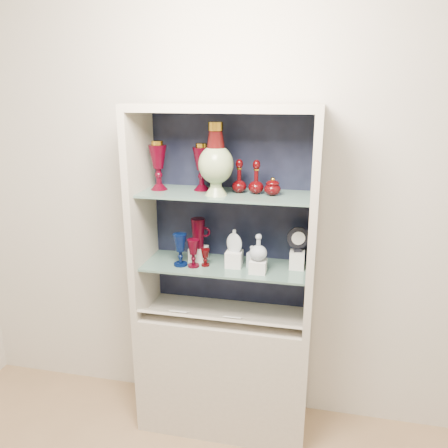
% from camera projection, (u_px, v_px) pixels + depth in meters
% --- Properties ---
extents(wall_back, '(3.50, 0.02, 2.80)m').
position_uv_depth(wall_back, '(232.00, 197.00, 2.58)').
color(wall_back, silver).
rests_on(wall_back, ground).
extents(cabinet_base, '(1.00, 0.40, 0.75)m').
position_uv_depth(cabinet_base, '(224.00, 369.00, 2.67)').
color(cabinet_base, '#BAB09C').
rests_on(cabinet_base, ground).
extents(cabinet_back_panel, '(0.98, 0.02, 1.15)m').
position_uv_depth(cabinet_back_panel, '(231.00, 211.00, 2.57)').
color(cabinet_back_panel, black).
rests_on(cabinet_back_panel, cabinet_base).
extents(cabinet_side_left, '(0.04, 0.40, 1.15)m').
position_uv_depth(cabinet_side_left, '(142.00, 215.00, 2.49)').
color(cabinet_side_left, '#BAB09C').
rests_on(cabinet_side_left, cabinet_base).
extents(cabinet_side_right, '(0.04, 0.40, 1.15)m').
position_uv_depth(cabinet_side_right, '(313.00, 225.00, 2.30)').
color(cabinet_side_right, '#BAB09C').
rests_on(cabinet_side_right, cabinet_base).
extents(cabinet_top_cap, '(1.00, 0.40, 0.04)m').
position_uv_depth(cabinet_top_cap, '(224.00, 108.00, 2.22)').
color(cabinet_top_cap, '#BAB09C').
rests_on(cabinet_top_cap, cabinet_side_left).
extents(shelf_lower, '(0.92, 0.34, 0.01)m').
position_uv_depth(shelf_lower, '(225.00, 266.00, 2.49)').
color(shelf_lower, slate).
rests_on(shelf_lower, cabinet_side_left).
extents(shelf_upper, '(0.92, 0.34, 0.01)m').
position_uv_depth(shelf_upper, '(225.00, 194.00, 2.37)').
color(shelf_upper, slate).
rests_on(shelf_upper, cabinet_side_left).
extents(label_ledge, '(0.92, 0.17, 0.09)m').
position_uv_depth(label_ledge, '(220.00, 318.00, 2.45)').
color(label_ledge, '#BAB09C').
rests_on(label_ledge, cabinet_base).
extents(label_card_0, '(0.10, 0.06, 0.03)m').
position_uv_depth(label_card_0, '(179.00, 311.00, 2.49)').
color(label_card_0, white).
rests_on(label_card_0, label_ledge).
extents(label_card_1, '(0.10, 0.06, 0.03)m').
position_uv_depth(label_card_1, '(233.00, 317.00, 2.43)').
color(label_card_1, white).
rests_on(label_card_1, label_ledge).
extents(pedestal_lamp_left, '(0.13, 0.13, 0.27)m').
position_uv_depth(pedestal_lamp_left, '(158.00, 166.00, 2.42)').
color(pedestal_lamp_left, '#410310').
rests_on(pedestal_lamp_left, shelf_upper).
extents(pedestal_lamp_right, '(0.11, 0.11, 0.26)m').
position_uv_depth(pedestal_lamp_right, '(202.00, 167.00, 2.41)').
color(pedestal_lamp_right, '#410310').
rests_on(pedestal_lamp_right, shelf_upper).
extents(enamel_urn, '(0.24, 0.24, 0.38)m').
position_uv_depth(enamel_urn, '(216.00, 159.00, 2.27)').
color(enamel_urn, '#114C21').
rests_on(enamel_urn, shelf_upper).
extents(ruby_decanter_a, '(0.10, 0.10, 0.20)m').
position_uv_depth(ruby_decanter_a, '(239.00, 174.00, 2.35)').
color(ruby_decanter_a, '#440507').
rests_on(ruby_decanter_a, shelf_upper).
extents(ruby_decanter_b, '(0.10, 0.10, 0.19)m').
position_uv_depth(ruby_decanter_b, '(256.00, 176.00, 2.33)').
color(ruby_decanter_b, '#440507').
rests_on(ruby_decanter_b, shelf_upper).
extents(lidded_bowl, '(0.11, 0.11, 0.10)m').
position_uv_depth(lidded_bowl, '(273.00, 186.00, 2.30)').
color(lidded_bowl, '#440507').
rests_on(lidded_bowl, shelf_upper).
extents(cobalt_goblet, '(0.08, 0.08, 0.19)m').
position_uv_depth(cobalt_goblet, '(180.00, 250.00, 2.46)').
color(cobalt_goblet, '#04113C').
rests_on(cobalt_goblet, shelf_lower).
extents(ruby_goblet_tall, '(0.07, 0.07, 0.16)m').
position_uv_depth(ruby_goblet_tall, '(193.00, 253.00, 2.45)').
color(ruby_goblet_tall, '#410310').
rests_on(ruby_goblet_tall, shelf_lower).
extents(ruby_goblet_small, '(0.05, 0.05, 0.10)m').
position_uv_depth(ruby_goblet_small, '(205.00, 258.00, 2.46)').
color(ruby_goblet_small, '#440507').
rests_on(ruby_goblet_small, shelf_lower).
extents(riser_ruby_pitcher, '(0.10, 0.10, 0.08)m').
position_uv_depth(riser_ruby_pitcher, '(199.00, 254.00, 2.55)').
color(riser_ruby_pitcher, silver).
rests_on(riser_ruby_pitcher, shelf_lower).
extents(ruby_pitcher, '(0.13, 0.09, 0.17)m').
position_uv_depth(ruby_pitcher, '(198.00, 233.00, 2.52)').
color(ruby_pitcher, '#410310').
rests_on(ruby_pitcher, riser_ruby_pitcher).
extents(clear_square_bottle, '(0.06, 0.06, 0.13)m').
position_uv_depth(clear_square_bottle, '(252.00, 257.00, 2.44)').
color(clear_square_bottle, '#98A4B2').
rests_on(clear_square_bottle, shelf_lower).
extents(riser_flat_flask, '(0.09, 0.09, 0.09)m').
position_uv_depth(riser_flat_flask, '(234.00, 259.00, 2.46)').
color(riser_flat_flask, silver).
rests_on(riser_flat_flask, shelf_lower).
extents(flat_flask, '(0.10, 0.06, 0.13)m').
position_uv_depth(flat_flask, '(234.00, 240.00, 2.43)').
color(flat_flask, silver).
rests_on(flat_flask, riser_flat_flask).
extents(riser_clear_round_decanter, '(0.09, 0.09, 0.07)m').
position_uv_depth(riser_clear_round_decanter, '(258.00, 266.00, 2.38)').
color(riser_clear_round_decanter, silver).
rests_on(riser_clear_round_decanter, shelf_lower).
extents(clear_round_decanter, '(0.11, 0.11, 0.14)m').
position_uv_depth(clear_round_decanter, '(258.00, 248.00, 2.35)').
color(clear_round_decanter, '#98A4B2').
rests_on(clear_round_decanter, riser_clear_round_decanter).
extents(riser_cameo_medallion, '(0.08, 0.08, 0.10)m').
position_uv_depth(riser_cameo_medallion, '(297.00, 260.00, 2.43)').
color(riser_cameo_medallion, silver).
rests_on(riser_cameo_medallion, shelf_lower).
extents(cameo_medallion, '(0.13, 0.07, 0.15)m').
position_uv_depth(cameo_medallion, '(298.00, 239.00, 2.39)').
color(cameo_medallion, black).
rests_on(cameo_medallion, riser_cameo_medallion).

